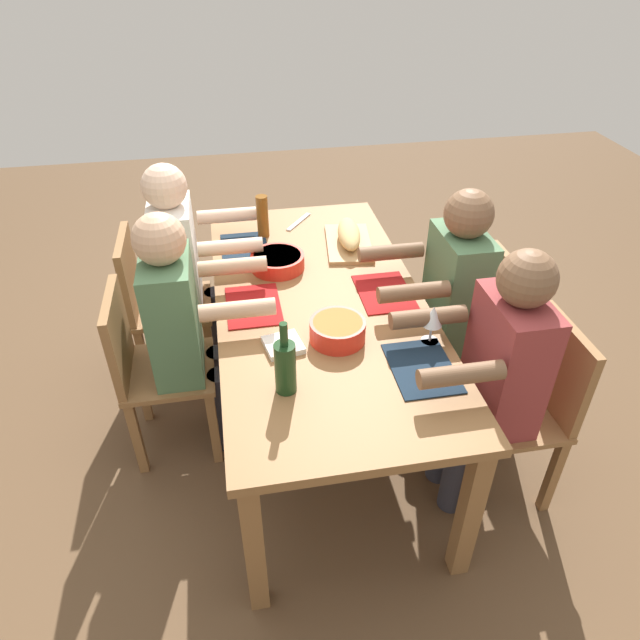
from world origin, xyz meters
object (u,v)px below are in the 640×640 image
object	(u,v)px
cutting_board	(349,244)
wine_glass	(433,318)
wine_bottle	(285,366)
diner_near_center	(447,294)
diner_far_center	(184,321)
bread_loaf	(349,234)
serving_bowl_fruit	(338,329)
chair_near_center	(477,328)
beer_bottle	(263,216)
chair_far_center	(149,365)
napkin_stack	(283,345)
dining_table	(320,315)
serving_bowl_salad	(278,261)
chair_near_left	(528,402)
diner_near_left	(495,368)
chair_far_right	(155,300)
diner_far_right	(185,261)

from	to	relation	value
cutting_board	wine_glass	xyz separation A→B (m)	(-0.83, -0.14, 0.11)
wine_bottle	wine_glass	xyz separation A→B (m)	(0.17, -0.59, 0.01)
diner_near_center	diner_far_center	bearing A→B (deg)	90.00
bread_loaf	wine_glass	distance (m)	0.84
serving_bowl_fruit	diner_far_center	bearing A→B (deg)	64.32
chair_near_center	beer_bottle	bearing A→B (deg)	56.18
chair_near_center	diner_far_center	world-z (taller)	diner_far_center
chair_far_center	diner_far_center	bearing A→B (deg)	-90.00
serving_bowl_fruit	napkin_stack	world-z (taller)	serving_bowl_fruit
serving_bowl_fruit	dining_table	bearing A→B (deg)	3.39
chair_far_center	chair_near_center	bearing A→B (deg)	-90.00
diner_far_center	beer_bottle	bearing A→B (deg)	-32.46
chair_near_center	diner_far_center	distance (m)	1.38
chair_near_center	diner_near_center	world-z (taller)	diner_near_center
serving_bowl_salad	napkin_stack	xyz separation A→B (m)	(-0.61, 0.05, -0.03)
chair_near_left	chair_far_center	size ratio (longest dim) A/B	1.00
chair_near_center	cutting_board	bearing A→B (deg)	49.70
diner_near_left	napkin_stack	world-z (taller)	diner_near_left
chair_far_right	dining_table	bearing A→B (deg)	-124.03
cutting_board	diner_near_left	bearing A→B (deg)	-159.93
diner_far_center	chair_near_center	bearing A→B (deg)	-90.00
serving_bowl_fruit	wine_bottle	size ratio (longest dim) A/B	0.76
serving_bowl_salad	chair_near_center	bearing A→B (deg)	-108.05
chair_far_center	diner_far_center	world-z (taller)	diner_far_center
dining_table	wine_bottle	size ratio (longest dim) A/B	6.54
diner_near_center	wine_bottle	bearing A→B (deg)	123.93
serving_bowl_fruit	wine_glass	world-z (taller)	wine_glass
chair_near_center	bread_loaf	size ratio (longest dim) A/B	2.66
serving_bowl_salad	wine_bottle	size ratio (longest dim) A/B	0.87
serving_bowl_salad	wine_bottle	xyz separation A→B (m)	(-0.84, 0.07, 0.07)
chair_near_left	cutting_board	world-z (taller)	chair_near_left
diner_near_left	serving_bowl_fruit	world-z (taller)	diner_near_left
dining_table	diner_near_center	xyz separation A→B (m)	(0.00, -0.59, 0.04)
dining_table	chair_far_center	size ratio (longest dim) A/B	2.23
diner_far_right	serving_bowl_fruit	world-z (taller)	diner_far_right
dining_table	chair_near_left	world-z (taller)	chair_near_left
diner_far_right	wine_bottle	bearing A→B (deg)	-160.93
serving_bowl_fruit	beer_bottle	size ratio (longest dim) A/B	1.00
chair_near_center	chair_far_right	distance (m)	1.63
cutting_board	bread_loaf	xyz separation A→B (m)	(0.00, 0.00, 0.06)
chair_near_center	napkin_stack	xyz separation A→B (m)	(-0.30, 0.97, 0.27)
cutting_board	diner_far_center	bearing A→B (deg)	119.30
serving_bowl_salad	wine_glass	bearing A→B (deg)	-142.13
beer_bottle	wine_glass	xyz separation A→B (m)	(-1.01, -0.55, 0.01)
chair_far_center	cutting_board	size ratio (longest dim) A/B	2.12
bread_loaf	serving_bowl_salad	bearing A→B (deg)	112.78
diner_near_center	chair_far_right	distance (m)	1.47
chair_far_right	beer_bottle	world-z (taller)	beer_bottle
dining_table	chair_near_center	xyz separation A→B (m)	(0.00, -0.77, -0.18)
chair_near_left	bread_loaf	bearing A→B (deg)	28.92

